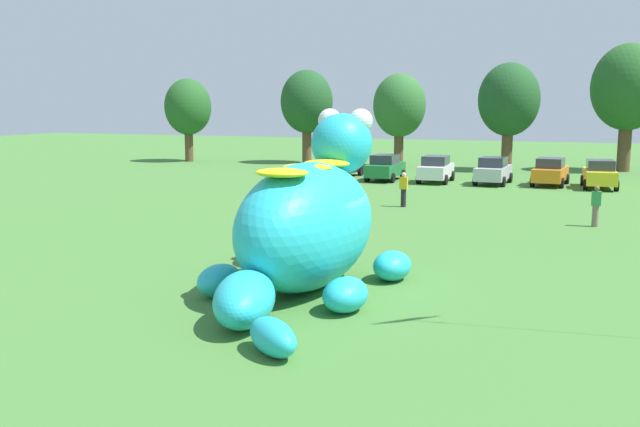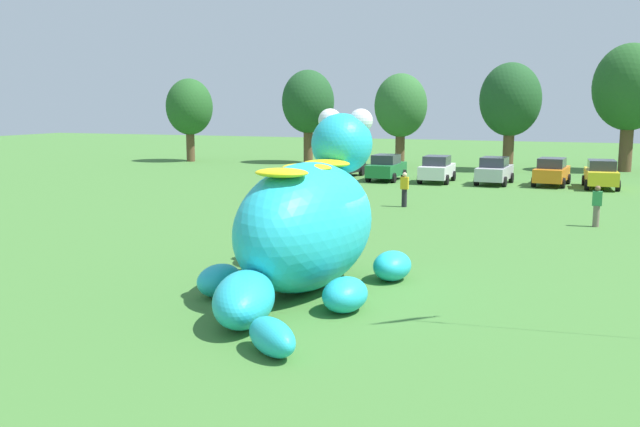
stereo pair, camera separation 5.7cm
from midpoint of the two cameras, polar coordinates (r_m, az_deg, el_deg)
name	(u,v)px [view 1 (the left image)]	position (r m, az deg, el deg)	size (l,w,h in m)	color
ground_plane	(331,283)	(19.80, 0.80, -5.74)	(160.00, 160.00, 0.00)	#427533
giant_inflatable_creature	(307,224)	(18.98, -1.13, -0.86)	(4.96, 9.55, 4.89)	#23B2C6
car_black	(342,164)	(48.42, 1.81, 4.04)	(2.18, 4.22, 1.72)	black
car_green	(385,167)	(46.32, 5.33, 3.78)	(1.98, 4.12, 1.72)	#1E7238
car_white	(436,169)	(45.66, 9.44, 3.62)	(1.97, 4.12, 1.72)	white
car_silver	(493,171)	(45.28, 13.97, 3.43)	(2.13, 4.20, 1.72)	#B7BABF
car_orange	(550,172)	(45.54, 18.32, 3.27)	(2.23, 4.24, 1.72)	orange
car_yellow	(600,174)	(45.02, 21.90, 3.02)	(2.14, 4.20, 1.72)	yellow
tree_far_left	(188,107)	(62.40, -10.79, 8.53)	(4.06, 4.06, 7.20)	brown
tree_left	(307,102)	(59.72, -1.12, 9.10)	(4.44, 4.44, 7.87)	brown
tree_mid_left	(399,106)	(56.18, 6.49, 8.74)	(4.17, 4.17, 7.41)	brown
tree_centre_left	(509,100)	(54.54, 15.19, 8.94)	(4.55, 4.55, 8.08)	brown
tree_centre	(628,88)	(56.84, 23.91, 9.38)	(5.32, 5.32, 9.44)	brown
spectator_mid_field	(596,206)	(30.84, 21.62, 0.56)	(0.38, 0.26, 1.71)	#726656
spectator_by_cars	(404,190)	(34.45, 6.81, 1.95)	(0.38, 0.26, 1.71)	black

